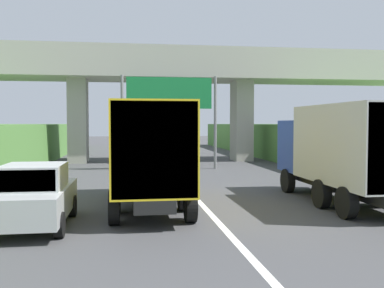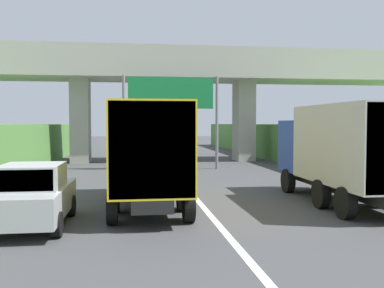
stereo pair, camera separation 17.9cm
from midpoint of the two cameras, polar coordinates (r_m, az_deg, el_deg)
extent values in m
cube|color=white|center=(26.10, -2.33, -3.52)|extent=(0.20, 94.53, 0.01)
cube|color=#ADA89E|center=(32.96, -3.49, 9.22)|extent=(40.00, 4.80, 1.10)
cube|color=#ADA89E|center=(30.92, -3.18, 11.72)|extent=(40.00, 0.36, 1.10)
cube|color=#ADA89E|center=(35.30, -3.76, 10.58)|extent=(40.00, 0.36, 1.10)
cube|color=#9F9A91|center=(32.85, -14.09, 2.93)|extent=(1.30, 2.20, 6.03)
cube|color=#9F9A91|center=(33.74, 6.87, 2.98)|extent=(1.30, 2.20, 6.03)
cylinder|color=slate|center=(26.81, -8.62, 2.74)|extent=(0.18, 0.18, 5.73)
cylinder|color=slate|center=(27.33, 3.43, 2.77)|extent=(0.18, 0.18, 5.73)
cube|color=#167238|center=(26.99, -2.55, 6.63)|extent=(5.20, 0.12, 1.90)
cube|color=white|center=(26.97, -2.54, 6.63)|extent=(4.89, 0.01, 1.67)
cube|color=black|center=(16.45, 18.95, -5.00)|extent=(1.10, 7.30, 0.36)
cube|color=#233D9E|center=(18.69, 15.42, -0.26)|extent=(2.10, 2.10, 2.10)
cube|color=#2D3842|center=(19.62, 14.26, 0.76)|extent=(1.89, 0.06, 0.90)
cube|color=#B7B7B2|center=(15.40, 20.78, -0.02)|extent=(2.30, 5.20, 2.60)
cylinder|color=black|center=(18.46, 12.59, -4.66)|extent=(0.30, 0.96, 0.96)
cylinder|color=black|center=(19.21, 18.04, -4.44)|extent=(0.30, 0.96, 0.96)
cylinder|color=black|center=(13.82, 19.59, -7.21)|extent=(0.30, 0.96, 0.96)
cylinder|color=black|center=(15.31, 16.67, -6.21)|extent=(0.30, 0.96, 0.96)
cylinder|color=black|center=(16.31, 23.57, -5.78)|extent=(0.30, 0.96, 0.96)
cube|color=black|center=(14.96, -5.41, -5.62)|extent=(1.10, 7.30, 0.36)
cube|color=gold|center=(17.42, -5.78, -0.39)|extent=(2.10, 2.10, 2.10)
cube|color=#2D3842|center=(18.43, -5.89, 0.71)|extent=(1.89, 0.06, 0.90)
cube|color=gold|center=(13.77, -5.26, -0.15)|extent=(2.30, 5.20, 2.60)
cube|color=#A88D16|center=(11.20, -4.69, -0.79)|extent=(2.21, 0.04, 2.50)
cylinder|color=black|center=(17.55, -8.94, -5.01)|extent=(0.30, 0.96, 0.96)
cylinder|color=black|center=(17.62, -2.59, -4.95)|extent=(0.30, 0.96, 0.96)
cylinder|color=black|center=(12.54, -9.88, -8.10)|extent=(0.30, 0.96, 0.96)
cylinder|color=black|center=(12.64, -0.04, -7.97)|extent=(0.30, 0.96, 0.96)
cylinder|color=black|center=(14.20, -9.63, -6.83)|extent=(0.30, 0.96, 0.96)
cylinder|color=black|center=(14.29, -0.96, -6.73)|extent=(0.30, 0.96, 0.96)
cube|color=black|center=(51.37, -3.00, 0.25)|extent=(1.10, 7.30, 0.36)
cube|color=#236B38|center=(53.92, -3.23, 1.67)|extent=(2.10, 2.10, 2.10)
cube|color=#2D3842|center=(54.94, -3.32, 2.00)|extent=(1.89, 0.06, 0.90)
cube|color=#B7B7B2|center=(50.28, -2.90, 1.89)|extent=(2.30, 5.20, 2.60)
cube|color=gray|center=(47.71, -2.64, 1.85)|extent=(2.21, 0.04, 2.50)
cylinder|color=black|center=(53.90, -4.26, 0.17)|extent=(0.30, 0.96, 0.96)
cylinder|color=black|center=(54.05, -2.20, 0.18)|extent=(0.30, 0.96, 0.96)
cylinder|color=black|center=(48.83, -4.01, -0.09)|extent=(0.30, 0.96, 0.96)
cylinder|color=black|center=(49.01, -1.51, -0.07)|extent=(0.30, 0.96, 0.96)
cylinder|color=black|center=(50.51, -4.13, 0.00)|extent=(0.30, 0.96, 0.96)
cylinder|color=black|center=(50.69, -1.72, 0.02)|extent=(0.30, 0.96, 0.96)
cube|color=#B2B5B7|center=(12.80, -19.44, -6.99)|extent=(1.76, 4.10, 0.76)
cube|color=#B2B5B7|center=(12.55, -19.63, -3.95)|extent=(1.56, 1.90, 0.64)
cube|color=#2D3842|center=(11.66, -20.56, -4.46)|extent=(1.44, 0.06, 0.54)
cylinder|color=black|center=(14.26, -21.63, -7.59)|extent=(0.22, 0.64, 0.64)
cylinder|color=black|center=(13.96, -15.02, -7.71)|extent=(0.22, 0.64, 0.64)
cylinder|color=black|center=(11.50, -16.65, -9.97)|extent=(0.22, 0.64, 0.64)
cube|color=silver|center=(32.06, -6.84, -1.14)|extent=(1.76, 4.10, 0.76)
cube|color=silver|center=(31.87, -6.84, 0.10)|extent=(1.56, 1.90, 0.64)
cube|color=#2D3842|center=(30.96, -6.81, 0.02)|extent=(1.44, 0.06, 0.54)
cylinder|color=black|center=(33.36, -8.28, -1.66)|extent=(0.22, 0.64, 0.64)
cylinder|color=black|center=(33.38, -5.46, -1.64)|extent=(0.22, 0.64, 0.64)
cylinder|color=black|center=(30.82, -8.32, -2.01)|extent=(0.22, 0.64, 0.64)
cylinder|color=black|center=(30.85, -5.27, -1.99)|extent=(0.22, 0.64, 0.64)
cylinder|color=orange|center=(15.56, -22.86, -6.28)|extent=(0.56, 0.56, 0.90)
cylinder|color=white|center=(15.55, -22.87, -6.02)|extent=(0.57, 0.57, 0.12)
camera|label=1|loc=(0.09, -89.71, 0.01)|focal=41.19mm
camera|label=2|loc=(0.09, 90.29, -0.01)|focal=41.19mm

